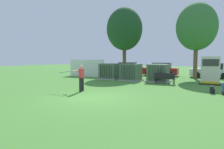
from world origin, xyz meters
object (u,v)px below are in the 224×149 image
batter (81,76)px  parked_car_leftmost (127,69)px  generator_enclosure (211,71)px  park_bench (165,78)px  sports_ball (63,94)px  transformer_west (109,72)px  transformer_mid_west (131,72)px  backpack (212,90)px  parked_car_right_of_center (211,71)px  transformer_mid_east (158,73)px  parked_car_left_of_center (161,70)px

batter → parked_car_leftmost: (-3.39, 14.60, -0.22)m
generator_enclosure → parked_car_leftmost: generator_enclosure is taller
generator_enclosure → batter: size_ratio=1.32×
park_bench → sports_ball: park_bench is taller
transformer_west → transformer_mid_west: bearing=-3.4°
parked_car_leftmost → backpack: bearing=-46.1°
sports_ball → parked_car_right_of_center: size_ratio=0.02×
transformer_mid_east → generator_enclosure: bearing=5.1°
transformer_mid_east → generator_enclosure: (4.27, 0.38, 0.35)m
batter → parked_car_right_of_center: bearing=64.3°
sports_ball → parked_car_right_of_center: (7.14, 15.72, 0.71)m
transformer_west → generator_enclosure: bearing=3.1°
transformer_mid_west → park_bench: (3.47, -0.93, -0.25)m
park_bench → parked_car_right_of_center: (3.13, 7.86, 0.22)m
transformer_mid_west → parked_car_left_of_center: bearing=81.3°
backpack → parked_car_left_of_center: bearing=119.2°
transformer_mid_east → parked_car_right_of_center: (4.01, 6.67, -0.04)m
parked_car_left_of_center → batter: bearing=-95.4°
parked_car_left_of_center → backpack: bearing=-60.8°
parked_car_leftmost → parked_car_right_of_center: bearing=-1.3°
transformer_mid_east → parked_car_right_of_center: same height
parked_car_left_of_center → park_bench: bearing=-72.6°
park_bench → sports_ball: (-4.01, -7.86, -0.49)m
batter → sports_ball: size_ratio=19.33×
batter → parked_car_right_of_center: batter is taller
transformer_west → generator_enclosure: size_ratio=0.91×
backpack → transformer_west: bearing=156.0°
park_bench → batter: size_ratio=1.06×
batter → backpack: (7.49, 3.27, -0.76)m
transformer_west → park_bench: transformer_west is taller
transformer_mid_west → park_bench: bearing=-14.9°
park_bench → backpack: (3.71, -3.23, -0.32)m
parked_car_right_of_center → batter: bearing=-115.7°
transformer_west → backpack: 10.58m
parked_car_right_of_center → transformer_mid_east: bearing=-121.0°
parked_car_left_of_center → sports_ball: bearing=-95.8°
transformer_west → transformer_mid_east: bearing=1.3°
batter → backpack: batter is taller
transformer_mid_east → backpack: bearing=-43.9°
transformer_mid_east → park_bench: transformer_mid_east is taller
batter → parked_car_leftmost: batter is taller
transformer_mid_west → parked_car_leftmost: (-3.70, 7.17, -0.04)m
generator_enclosure → park_bench: generator_enclosure is taller
transformer_mid_west → park_bench: transformer_mid_west is taller
sports_ball → generator_enclosure: bearing=51.9°
transformer_west → parked_car_left_of_center: bearing=62.2°
batter → parked_car_leftmost: 14.99m
transformer_west → sports_ball: bearing=-77.8°
batter → parked_car_left_of_center: batter is taller
transformer_mid_west → batter: size_ratio=1.21×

